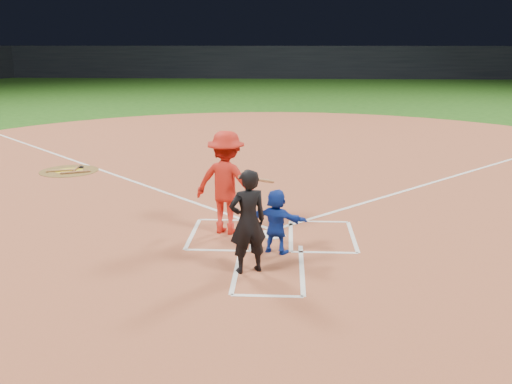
# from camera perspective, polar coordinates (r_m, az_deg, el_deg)

# --- Properties ---
(ground) EXTENTS (120.00, 120.00, 0.00)m
(ground) POSITION_cam_1_polar(r_m,az_deg,el_deg) (11.36, 1.63, -4.38)
(ground) COLOR #1C4A12
(ground) RESTS_ON ground
(home_plate_dirt) EXTENTS (28.00, 28.00, 0.01)m
(home_plate_dirt) POSITION_cam_1_polar(r_m,az_deg,el_deg) (17.14, 2.18, 2.29)
(home_plate_dirt) COLOR #9B4E32
(home_plate_dirt) RESTS_ON ground
(stadium_wall_far) EXTENTS (80.00, 1.20, 3.20)m
(stadium_wall_far) POSITION_cam_1_polar(r_m,az_deg,el_deg) (58.76, 2.97, 12.84)
(stadium_wall_far) COLOR black
(stadium_wall_far) RESTS_ON ground
(home_plate) EXTENTS (0.60, 0.60, 0.02)m
(home_plate) POSITION_cam_1_polar(r_m,az_deg,el_deg) (11.36, 1.63, -4.28)
(home_plate) COLOR white
(home_plate) RESTS_ON home_plate_dirt
(on_deck_circle) EXTENTS (1.70, 1.70, 0.01)m
(on_deck_circle) POSITION_cam_1_polar(r_m,az_deg,el_deg) (17.74, -18.19, 2.02)
(on_deck_circle) COLOR brown
(on_deck_circle) RESTS_ON home_plate_dirt
(on_deck_logo) EXTENTS (0.80, 0.80, 0.00)m
(on_deck_logo) POSITION_cam_1_polar(r_m,az_deg,el_deg) (17.74, -18.19, 2.04)
(on_deck_logo) COLOR gold
(on_deck_logo) RESTS_ON on_deck_circle
(on_deck_bat_a) EXTENTS (0.13, 0.84, 0.06)m
(on_deck_bat_a) POSITION_cam_1_polar(r_m,az_deg,el_deg) (17.91, -17.47, 2.32)
(on_deck_bat_a) COLOR brown
(on_deck_bat_a) RESTS_ON on_deck_circle
(on_deck_bat_b) EXTENTS (0.81, 0.36, 0.06)m
(on_deck_bat_b) POSITION_cam_1_polar(r_m,az_deg,el_deg) (17.72, -18.92, 2.06)
(on_deck_bat_b) COLOR #9D6A39
(on_deck_bat_b) RESTS_ON on_deck_circle
(on_deck_bat_c) EXTENTS (0.79, 0.41, 0.06)m
(on_deck_bat_c) POSITION_cam_1_polar(r_m,az_deg,el_deg) (17.35, -17.62, 1.91)
(on_deck_bat_c) COLOR #945D36
(on_deck_bat_c) RESTS_ON on_deck_circle
(bat_weight_donut) EXTENTS (0.19, 0.19, 0.05)m
(bat_weight_donut) POSITION_cam_1_polar(r_m,az_deg,el_deg) (18.03, -17.15, 2.40)
(bat_weight_donut) COLOR black
(bat_weight_donut) RESTS_ON on_deck_circle
(catcher) EXTENTS (1.15, 0.73, 1.19)m
(catcher) POSITION_cam_1_polar(r_m,az_deg,el_deg) (10.28, 2.05, -2.92)
(catcher) COLOR #1536AC
(catcher) RESTS_ON home_plate_dirt
(umpire) EXTENTS (0.75, 0.64, 1.75)m
(umpire) POSITION_cam_1_polar(r_m,az_deg,el_deg) (9.34, -0.82, -2.96)
(umpire) COLOR black
(umpire) RESTS_ON home_plate_dirt
(chalk_markings) EXTENTS (28.35, 17.32, 0.01)m
(chalk_markings) POSITION_cam_1_polar(r_m,az_deg,el_deg) (16.44, 2.14, 1.78)
(chalk_markings) COLOR white
(chalk_markings) RESTS_ON home_plate_dirt
(batter_at_plate) EXTENTS (1.69, 1.11, 2.05)m
(batter_at_plate) POSITION_cam_1_polar(r_m,az_deg,el_deg) (11.26, -2.97, 0.94)
(batter_at_plate) COLOR red
(batter_at_plate) RESTS_ON home_plate_dirt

